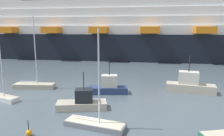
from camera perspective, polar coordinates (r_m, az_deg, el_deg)
ground_plane at (r=19.54m, az=-5.59°, el=-16.16°), size 600.00×600.00×0.00m
sailboat_0 at (r=29.74m, az=-27.66°, el=-7.07°), size 4.76×2.55×7.40m
sailboat_1 at (r=19.62m, az=-4.68°, el=-14.72°), size 5.83×2.72×8.84m
sailboat_2 at (r=33.63m, az=-20.38°, el=-4.31°), size 6.15×2.12×10.62m
fishing_boat_0 at (r=23.79m, az=-8.06°, el=-9.18°), size 5.79×3.15×4.20m
fishing_boat_1 at (r=29.03m, az=-1.08°, el=-5.16°), size 5.73×2.61×4.50m
fishing_boat_2 at (r=31.53m, az=20.40°, el=-4.28°), size 6.79×2.99×5.22m
channel_buoy_2 at (r=19.52m, az=-21.70°, el=-16.03°), size 0.52×0.52×1.38m
cruise_ship at (r=66.28m, az=-1.90°, el=9.52°), size 133.73×22.02×23.64m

